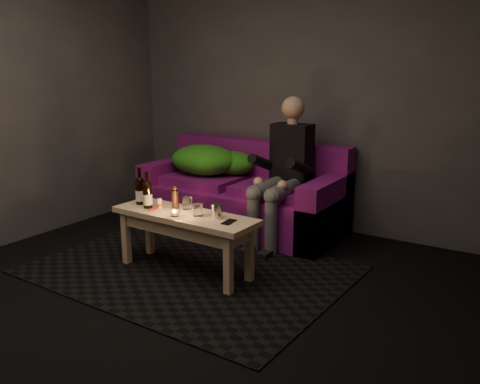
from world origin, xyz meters
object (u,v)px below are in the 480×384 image
(beer_bottle_b, at_px, (148,195))
(beer_bottle_a, at_px, (140,191))
(coffee_table, at_px, (185,224))
(person, at_px, (283,169))
(sofa, at_px, (244,198))
(steel_cup, at_px, (217,211))

(beer_bottle_b, bearing_deg, beer_bottle_a, 157.45)
(coffee_table, height_order, beer_bottle_b, beer_bottle_b)
(coffee_table, bearing_deg, person, 74.70)
(person, bearing_deg, beer_bottle_a, -125.63)
(sofa, bearing_deg, beer_bottle_b, -95.19)
(beer_bottle_a, relative_size, steel_cup, 2.79)
(sofa, height_order, beer_bottle_a, sofa)
(beer_bottle_b, bearing_deg, person, 60.46)
(beer_bottle_b, height_order, steel_cup, beer_bottle_b)
(beer_bottle_a, bearing_deg, beer_bottle_b, -22.55)
(beer_bottle_a, distance_m, steel_cup, 0.76)
(sofa, xyz_separation_m, steel_cup, (0.51, -1.21, 0.24))
(sofa, relative_size, beer_bottle_a, 6.53)
(coffee_table, distance_m, steel_cup, 0.32)
(coffee_table, distance_m, beer_bottle_b, 0.39)
(beer_bottle_b, xyz_separation_m, steel_cup, (0.63, 0.06, -0.05))
(sofa, xyz_separation_m, beer_bottle_b, (-0.12, -1.27, 0.29))
(person, height_order, steel_cup, person)
(beer_bottle_b, bearing_deg, coffee_table, 6.39)
(coffee_table, relative_size, beer_bottle_b, 4.13)
(coffee_table, bearing_deg, sofa, 100.13)
(beer_bottle_a, bearing_deg, person, 54.37)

